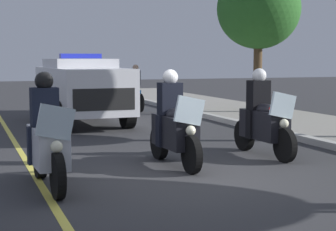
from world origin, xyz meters
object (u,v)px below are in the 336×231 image
(police_suv, at_px, (82,87))
(police_motorcycle_trailing, at_px, (263,121))
(police_motorcycle_lead_left, at_px, (47,141))
(tree_far_back, at_px, (259,9))
(police_motorcycle_lead_right, at_px, (174,127))
(cyclist_background, at_px, (136,88))

(police_suv, bearing_deg, police_motorcycle_trailing, 18.84)
(police_motorcycle_lead_left, distance_m, tree_far_back, 12.28)
(police_motorcycle_lead_right, xyz_separation_m, cyclist_background, (-10.37, 2.40, 0.14))
(police_motorcycle_lead_left, height_order, police_motorcycle_trailing, same)
(tree_far_back, bearing_deg, police_motorcycle_lead_left, -43.93)
(police_motorcycle_lead_right, xyz_separation_m, tree_far_back, (-7.65, 5.92, 2.86))
(police_motorcycle_lead_right, bearing_deg, police_motorcycle_lead_left, -68.14)
(police_motorcycle_trailing, height_order, cyclist_background, police_motorcycle_trailing)
(police_motorcycle_lead_left, xyz_separation_m, police_motorcycle_lead_right, (-0.95, 2.36, 0.00))
(police_motorcycle_lead_left, height_order, police_motorcycle_lead_right, same)
(police_motorcycle_trailing, xyz_separation_m, tree_far_back, (-7.30, 3.92, 2.86))
(cyclist_background, bearing_deg, police_motorcycle_lead_right, -13.05)
(police_motorcycle_lead_right, bearing_deg, tree_far_back, 142.25)
(police_motorcycle_lead_left, bearing_deg, police_motorcycle_lead_right, 111.86)
(police_motorcycle_lead_right, relative_size, police_motorcycle_trailing, 1.00)
(cyclist_background, xyz_separation_m, tree_far_back, (2.72, 3.52, 2.72))
(police_motorcycle_trailing, bearing_deg, police_suv, -161.16)
(cyclist_background, distance_m, tree_far_back, 5.21)
(police_motorcycle_trailing, relative_size, cyclist_background, 1.22)
(police_motorcycle_lead_right, height_order, police_suv, police_suv)
(police_motorcycle_trailing, xyz_separation_m, cyclist_background, (-10.02, 0.40, 0.14))
(police_motorcycle_lead_left, bearing_deg, tree_far_back, 136.07)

